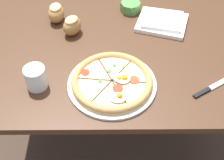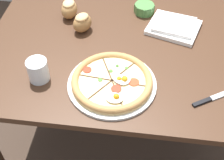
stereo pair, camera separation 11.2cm
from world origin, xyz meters
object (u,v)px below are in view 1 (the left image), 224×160
(bread_piece_near, at_px, (72,25))
(bread_piece_mid, at_px, (56,13))
(dining_table, at_px, (117,62))
(knife_main, at_px, (212,87))
(napkin_folded, at_px, (162,22))
(ramekin_bowl, at_px, (130,6))
(water_glass, at_px, (36,79))
(pizza, at_px, (112,82))

(bread_piece_near, relative_size, bread_piece_mid, 1.15)
(dining_table, relative_size, bread_piece_mid, 11.80)
(dining_table, xyz_separation_m, knife_main, (0.37, -0.26, 0.10))
(napkin_folded, bearing_deg, bread_piece_near, -171.41)
(ramekin_bowl, distance_m, bread_piece_near, 0.33)
(knife_main, height_order, water_glass, water_glass)
(napkin_folded, height_order, bread_piece_near, bread_piece_near)
(knife_main, relative_size, water_glass, 1.89)
(bread_piece_mid, height_order, water_glass, water_glass)
(dining_table, height_order, bread_piece_mid, bread_piece_mid)
(pizza, distance_m, napkin_folded, 0.46)
(bread_piece_near, relative_size, knife_main, 0.70)
(water_glass, bearing_deg, bread_piece_near, 70.88)
(napkin_folded, relative_size, water_glass, 2.97)
(pizza, xyz_separation_m, bread_piece_mid, (-0.27, 0.43, 0.03))
(dining_table, distance_m, napkin_folded, 0.29)
(dining_table, relative_size, ramekin_bowl, 12.29)
(knife_main, bearing_deg, ramekin_bowl, 87.97)
(bread_piece_mid, distance_m, water_glass, 0.43)
(dining_table, xyz_separation_m, water_glass, (-0.32, -0.24, 0.14))
(knife_main, bearing_deg, pizza, 146.04)
(dining_table, distance_m, water_glass, 0.43)
(pizza, xyz_separation_m, ramekin_bowl, (0.10, 0.51, 0.01))
(dining_table, bearing_deg, pizza, -96.49)
(bread_piece_near, distance_m, bread_piece_mid, 0.13)
(napkin_folded, relative_size, bread_piece_near, 2.26)
(pizza, bearing_deg, bread_piece_mid, 121.87)
(dining_table, height_order, napkin_folded, napkin_folded)
(bread_piece_mid, bearing_deg, pizza, -58.13)
(dining_table, distance_m, knife_main, 0.46)
(ramekin_bowl, relative_size, water_glass, 1.11)
(napkin_folded, xyz_separation_m, water_glass, (-0.54, -0.39, 0.02))
(dining_table, height_order, bread_piece_near, bread_piece_near)
(pizza, height_order, ramekin_bowl, pizza)
(napkin_folded, relative_size, bread_piece_mid, 2.58)
(napkin_folded, xyz_separation_m, bread_piece_near, (-0.43, -0.06, 0.03))
(ramekin_bowl, bearing_deg, knife_main, -60.67)
(bread_piece_near, height_order, water_glass, water_glass)
(bread_piece_near, relative_size, water_glass, 1.32)
(bread_piece_near, bearing_deg, knife_main, -31.11)
(napkin_folded, bearing_deg, ramekin_bowl, 141.34)
(water_glass, bearing_deg, pizza, -0.05)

